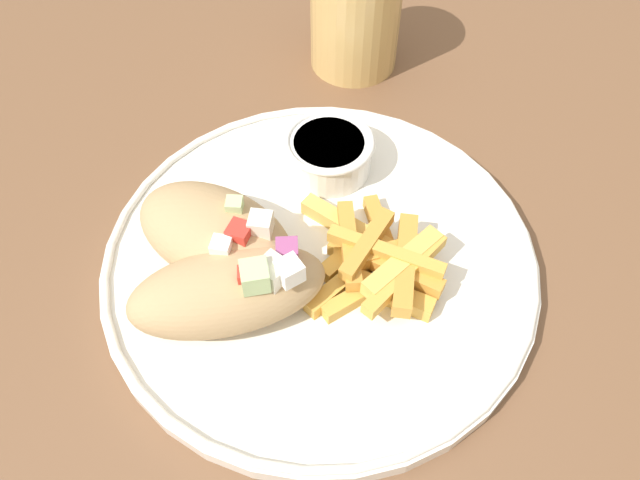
{
  "coord_description": "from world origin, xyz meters",
  "views": [
    {
      "loc": [
        -0.03,
        -0.29,
        1.09
      ],
      "look_at": [
        0.01,
        -0.04,
        0.73
      ],
      "focal_mm": 35.0,
      "sensor_mm": 36.0,
      "label": 1
    }
  ],
  "objects_px": {
    "plate": "(320,260)",
    "sauce_ramekin": "(329,152)",
    "pita_sandwich_near": "(229,290)",
    "pita_sandwich_far": "(215,233)",
    "fries_pile": "(377,259)",
    "water_glass": "(355,19)"
  },
  "relations": [
    {
      "from": "fries_pile",
      "to": "sauce_ramekin",
      "type": "bearing_deg",
      "value": 100.94
    },
    {
      "from": "plate",
      "to": "sauce_ramekin",
      "type": "xyz_separation_m",
      "value": [
        0.02,
        0.09,
        0.02
      ]
    },
    {
      "from": "pita_sandwich_far",
      "to": "fries_pile",
      "type": "xyz_separation_m",
      "value": [
        0.11,
        -0.03,
        -0.01
      ]
    },
    {
      "from": "water_glass",
      "to": "sauce_ramekin",
      "type": "bearing_deg",
      "value": -106.96
    },
    {
      "from": "pita_sandwich_near",
      "to": "fries_pile",
      "type": "xyz_separation_m",
      "value": [
        0.1,
        0.02,
        -0.01
      ]
    },
    {
      "from": "plate",
      "to": "sauce_ramekin",
      "type": "height_order",
      "value": "sauce_ramekin"
    },
    {
      "from": "plate",
      "to": "pita_sandwich_far",
      "type": "height_order",
      "value": "pita_sandwich_far"
    },
    {
      "from": "plate",
      "to": "pita_sandwich_near",
      "type": "relative_size",
      "value": 2.29
    },
    {
      "from": "pita_sandwich_near",
      "to": "fries_pile",
      "type": "bearing_deg",
      "value": 3.84
    },
    {
      "from": "pita_sandwich_near",
      "to": "pita_sandwich_far",
      "type": "relative_size",
      "value": 0.99
    },
    {
      "from": "pita_sandwich_near",
      "to": "sauce_ramekin",
      "type": "height_order",
      "value": "pita_sandwich_near"
    },
    {
      "from": "plate",
      "to": "pita_sandwich_far",
      "type": "xyz_separation_m",
      "value": [
        -0.07,
        0.01,
        0.03
      ]
    },
    {
      "from": "pita_sandwich_near",
      "to": "fries_pile",
      "type": "height_order",
      "value": "pita_sandwich_near"
    },
    {
      "from": "sauce_ramekin",
      "to": "pita_sandwich_near",
      "type": "bearing_deg",
      "value": -124.39
    },
    {
      "from": "fries_pile",
      "to": "pita_sandwich_near",
      "type": "bearing_deg",
      "value": -169.32
    },
    {
      "from": "plate",
      "to": "sauce_ramekin",
      "type": "distance_m",
      "value": 0.09
    },
    {
      "from": "fries_pile",
      "to": "water_glass",
      "type": "distance_m",
      "value": 0.25
    },
    {
      "from": "plate",
      "to": "pita_sandwich_far",
      "type": "distance_m",
      "value": 0.08
    },
    {
      "from": "pita_sandwich_far",
      "to": "sauce_ramekin",
      "type": "relative_size",
      "value": 1.96
    },
    {
      "from": "fries_pile",
      "to": "water_glass",
      "type": "bearing_deg",
      "value": 84.18
    },
    {
      "from": "pita_sandwich_near",
      "to": "sauce_ramekin",
      "type": "xyz_separation_m",
      "value": [
        0.08,
        0.12,
        -0.01
      ]
    },
    {
      "from": "pita_sandwich_far",
      "to": "fries_pile",
      "type": "distance_m",
      "value": 0.11
    }
  ]
}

